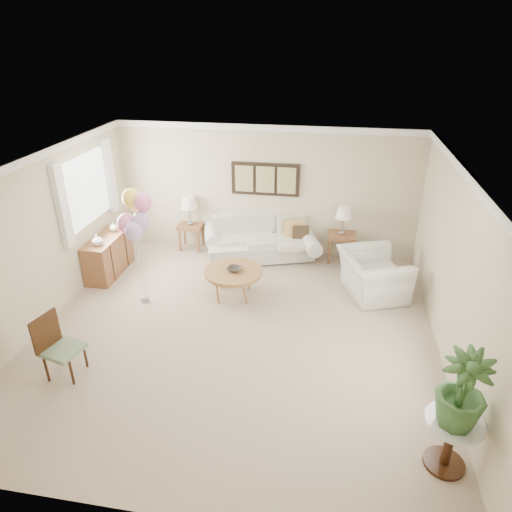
# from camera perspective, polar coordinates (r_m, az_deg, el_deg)

# --- Properties ---
(ground_plane) EXTENTS (6.00, 6.00, 0.00)m
(ground_plane) POSITION_cam_1_polar(r_m,az_deg,el_deg) (7.11, -2.58, -9.61)
(ground_plane) COLOR tan
(room_shell) EXTENTS (6.04, 6.04, 2.60)m
(room_shell) POSITION_cam_1_polar(r_m,az_deg,el_deg) (6.40, -3.67, 2.84)
(room_shell) COLOR #C8B794
(room_shell) RESTS_ON ground
(wall_art_triptych) EXTENTS (1.35, 0.06, 0.65)m
(wall_art_triptych) POSITION_cam_1_polar(r_m,az_deg,el_deg) (9.06, 1.17, 9.56)
(wall_art_triptych) COLOR black
(wall_art_triptych) RESTS_ON ground
(sofa) EXTENTS (2.54, 1.47, 0.85)m
(sofa) POSITION_cam_1_polar(r_m,az_deg,el_deg) (9.24, 0.61, 1.84)
(sofa) COLOR silver
(sofa) RESTS_ON ground
(end_table_left) EXTENTS (0.50, 0.46, 0.55)m
(end_table_left) POSITION_cam_1_polar(r_m,az_deg,el_deg) (9.65, -8.14, 3.49)
(end_table_left) COLOR brown
(end_table_left) RESTS_ON ground
(end_table_right) EXTENTS (0.53, 0.48, 0.58)m
(end_table_right) POSITION_cam_1_polar(r_m,az_deg,el_deg) (9.18, 10.63, 2.24)
(end_table_right) COLOR brown
(end_table_right) RESTS_ON ground
(lamp_left) EXTENTS (0.34, 0.34, 0.60)m
(lamp_left) POSITION_cam_1_polar(r_m,az_deg,el_deg) (9.46, -8.35, 6.52)
(lamp_left) COLOR gray
(lamp_left) RESTS_ON end_table_left
(lamp_right) EXTENTS (0.31, 0.31, 0.55)m
(lamp_right) POSITION_cam_1_polar(r_m,az_deg,el_deg) (8.98, 10.90, 5.24)
(lamp_right) COLOR gray
(lamp_right) RESTS_ON end_table_right
(coffee_table) EXTENTS (1.01, 1.01, 0.51)m
(coffee_table) POSITION_cam_1_polar(r_m,az_deg,el_deg) (7.79, -2.83, -2.06)
(coffee_table) COLOR #9D6E3E
(coffee_table) RESTS_ON ground
(decor_bowl) EXTENTS (0.29, 0.29, 0.06)m
(decor_bowl) POSITION_cam_1_polar(r_m,az_deg,el_deg) (7.75, -2.74, -1.64)
(decor_bowl) COLOR #2D2825
(decor_bowl) RESTS_ON coffee_table
(armchair) EXTENTS (1.33, 1.42, 0.75)m
(armchair) POSITION_cam_1_polar(r_m,az_deg,el_deg) (8.16, 14.38, -2.28)
(armchair) COLOR silver
(armchair) RESTS_ON ground
(side_table) EXTENTS (0.59, 0.59, 0.64)m
(side_table) POSITION_cam_1_polar(r_m,az_deg,el_deg) (5.41, 23.29, -19.54)
(side_table) COLOR silver
(side_table) RESTS_ON ground
(potted_plant) EXTENTS (0.58, 0.58, 0.86)m
(potted_plant) POSITION_cam_1_polar(r_m,az_deg,el_deg) (4.99, 24.40, -15.03)
(potted_plant) COLOR #2D5225
(potted_plant) RESTS_ON side_table
(accent_chair) EXTENTS (0.54, 0.54, 0.91)m
(accent_chair) POSITION_cam_1_polar(r_m,az_deg,el_deg) (6.63, -23.55, -10.14)
(accent_chair) COLOR slate
(accent_chair) RESTS_ON ground
(credenza) EXTENTS (0.46, 1.20, 0.74)m
(credenza) POSITION_cam_1_polar(r_m,az_deg,el_deg) (9.02, -17.97, 0.07)
(credenza) COLOR brown
(credenza) RESTS_ON ground
(vase_white) EXTENTS (0.24, 0.24, 0.20)m
(vase_white) POSITION_cam_1_polar(r_m,az_deg,el_deg) (8.56, -19.25, 1.92)
(vase_white) COLOR silver
(vase_white) RESTS_ON credenza
(vase_sage) EXTENTS (0.19, 0.19, 0.17)m
(vase_sage) POSITION_cam_1_polar(r_m,az_deg,el_deg) (9.08, -17.40, 3.51)
(vase_sage) COLOR #B6CCA9
(vase_sage) RESTS_ON credenza
(balloon_cluster) EXTENTS (0.54, 0.60, 1.99)m
(balloon_cluster) POSITION_cam_1_polar(r_m,az_deg,el_deg) (7.41, -14.86, 5.16)
(balloon_cluster) COLOR gray
(balloon_cluster) RESTS_ON ground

